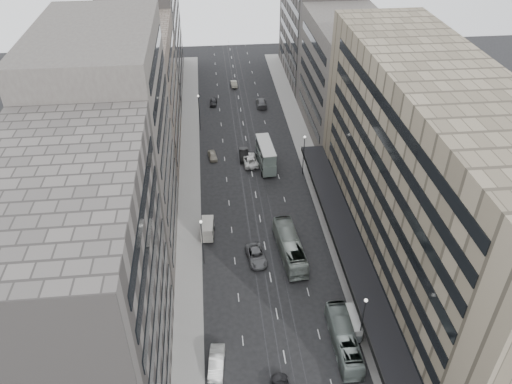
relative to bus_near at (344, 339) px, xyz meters
name	(u,v)px	position (x,y,z in m)	size (l,w,h in m)	color
ground	(278,319)	(-7.64, 5.21, -1.52)	(220.00, 220.00, 0.00)	black
sidewalk_right	(312,166)	(4.36, 42.71, -1.45)	(4.00, 125.00, 0.15)	gray
sidewalk_left	(190,173)	(-19.64, 42.71, -1.45)	(4.00, 125.00, 0.15)	gray
department_store	(431,186)	(13.82, 13.21, 13.42)	(19.20, 60.00, 30.00)	gray
building_right_mid	(347,78)	(13.86, 57.21, 10.48)	(15.00, 28.00, 24.00)	#4D4743
building_right_far	(318,25)	(13.86, 87.21, 12.48)	(15.00, 32.00, 28.00)	#625C58
building_left_a	(82,300)	(-29.14, -2.79, 13.48)	(15.00, 28.00, 30.00)	#625C58
building_left_b	(113,148)	(-29.14, 24.21, 15.48)	(15.00, 26.00, 34.00)	#4D4743
building_left_c	(135,97)	(-29.14, 51.21, 10.98)	(15.00, 28.00, 25.00)	#6C5F54
building_left_d	(147,34)	(-29.14, 84.21, 12.48)	(15.00, 38.00, 28.00)	#625C58
lamp_right_near	(363,317)	(2.06, 0.21, 3.68)	(0.44, 0.44, 8.32)	#262628
lamp_right_far	(304,151)	(2.06, 40.21, 3.68)	(0.44, 0.44, 8.32)	#262628
lamp_left_near	(202,237)	(-17.34, 17.21, 3.68)	(0.44, 0.44, 8.32)	#262628
lamp_left_far	(199,108)	(-17.34, 60.21, 3.68)	(0.44, 0.44, 8.32)	#262628
bus_near	(344,339)	(0.00, 0.00, 0.00)	(2.56, 10.94, 3.05)	gray
bus_far	(290,247)	(-4.07, 17.68, 0.20)	(2.89, 12.36, 3.44)	#8F9A92
double_decker	(266,155)	(-4.72, 43.51, 1.18)	(3.26, 9.30, 5.01)	slate
vw_microbus	(350,323)	(1.47, 2.48, -0.07)	(2.33, 4.89, 2.61)	slate
panel_van	(207,229)	(-16.60, 23.58, -0.04)	(2.36, 4.40, 2.69)	beige
sedan_1	(216,362)	(-16.14, -1.31, -0.68)	(1.78, 5.11, 1.68)	beige
sedan_2	(256,256)	(-9.31, 17.18, -0.75)	(2.57, 5.58, 1.55)	slate
sedan_4	(213,156)	(-15.02, 47.65, -0.85)	(1.58, 3.93, 1.34)	gray
sedan_5	(244,154)	(-8.70, 47.17, -0.69)	(1.77, 5.07, 1.67)	black
sedan_6	(250,160)	(-7.68, 45.08, -0.68)	(2.81, 6.09, 1.69)	white
sedan_7	(261,103)	(-2.51, 70.81, -0.70)	(2.32, 5.71, 1.66)	#505052
sedan_8	(213,102)	(-14.01, 72.74, -0.84)	(1.62, 4.03, 1.37)	black
sedan_9	(234,84)	(-8.31, 83.23, -0.81)	(1.51, 4.32, 1.42)	#9F9A83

